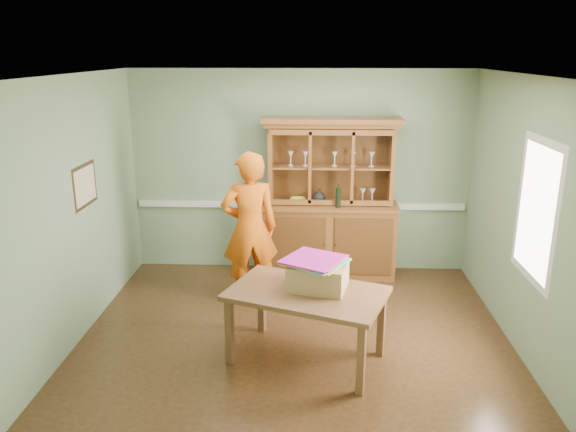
{
  "coord_description": "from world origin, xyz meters",
  "views": [
    {
      "loc": [
        0.17,
        -5.36,
        2.93
      ],
      "look_at": [
        -0.09,
        0.4,
        1.21
      ],
      "focal_mm": 35.0,
      "sensor_mm": 36.0,
      "label": 1
    }
  ],
  "objects_px": {
    "cardboard_box": "(318,276)",
    "china_hutch": "(330,221)",
    "person": "(250,228)",
    "dining_table": "(307,299)"
  },
  "relations": [
    {
      "from": "china_hutch",
      "to": "dining_table",
      "type": "height_order",
      "value": "china_hutch"
    },
    {
      "from": "china_hutch",
      "to": "cardboard_box",
      "type": "bearing_deg",
      "value": -94.49
    },
    {
      "from": "cardboard_box",
      "to": "person",
      "type": "bearing_deg",
      "value": 122.52
    },
    {
      "from": "dining_table",
      "to": "person",
      "type": "xyz_separation_m",
      "value": [
        -0.69,
        1.33,
        0.27
      ]
    },
    {
      "from": "dining_table",
      "to": "person",
      "type": "bearing_deg",
      "value": 137.72
    },
    {
      "from": "cardboard_box",
      "to": "china_hutch",
      "type": "bearing_deg",
      "value": 85.51
    },
    {
      "from": "dining_table",
      "to": "cardboard_box",
      "type": "xyz_separation_m",
      "value": [
        0.1,
        0.09,
        0.21
      ]
    },
    {
      "from": "dining_table",
      "to": "person",
      "type": "distance_m",
      "value": 1.52
    },
    {
      "from": "china_hutch",
      "to": "person",
      "type": "height_order",
      "value": "china_hutch"
    },
    {
      "from": "person",
      "to": "dining_table",
      "type": "bearing_deg",
      "value": 101.74
    }
  ]
}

